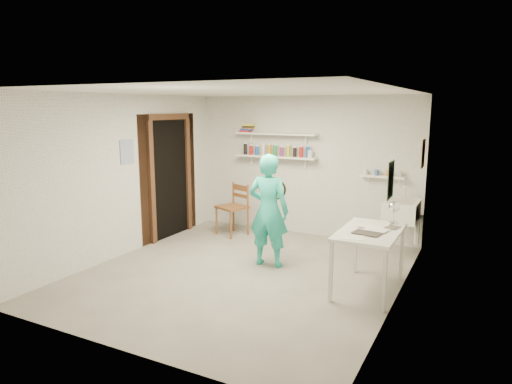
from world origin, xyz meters
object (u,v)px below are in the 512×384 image
at_px(wall_clock, 276,189).
at_px(wooden_chair, 232,207).
at_px(man, 269,211).
at_px(work_table, 368,261).
at_px(desk_lamp, 394,207).
at_px(belfast_sink, 401,211).

bearing_deg(wall_clock, wooden_chair, 140.10).
relative_size(man, work_table, 1.40).
distance_m(work_table, desk_lamp, 0.77).
distance_m(man, wall_clock, 0.34).
relative_size(wooden_chair, work_table, 0.87).
bearing_deg(wall_clock, work_table, -22.69).
xyz_separation_m(wall_clock, desk_lamp, (1.64, -0.03, -0.08)).
height_order(belfast_sink, man, man).
distance_m(belfast_sink, wall_clock, 1.91).
bearing_deg(belfast_sink, wooden_chair, -177.40).
relative_size(man, wooden_chair, 1.60).
bearing_deg(work_table, man, 169.81).
distance_m(wall_clock, wooden_chair, 1.64).
distance_m(wall_clock, desk_lamp, 1.64).
height_order(belfast_sink, desk_lamp, desk_lamp).
bearing_deg(desk_lamp, belfast_sink, 94.18).
xyz_separation_m(belfast_sink, wall_clock, (-1.56, -1.03, 0.36)).
relative_size(belfast_sink, wooden_chair, 0.61).
distance_m(belfast_sink, wooden_chair, 2.83).
height_order(work_table, desk_lamp, desk_lamp).
bearing_deg(wooden_chair, belfast_sink, 24.14).
bearing_deg(belfast_sink, work_table, -94.16).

